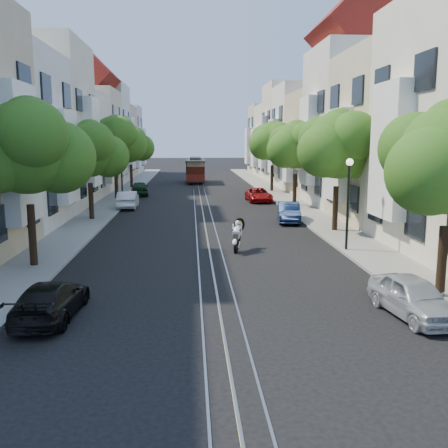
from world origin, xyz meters
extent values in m
plane|color=black|center=(0.00, 28.00, 0.00)|extent=(200.00, 200.00, 0.00)
cube|color=gray|center=(7.25, 28.00, 0.06)|extent=(2.50, 80.00, 0.12)
cube|color=gray|center=(-7.25, 28.00, 0.06)|extent=(2.50, 80.00, 0.12)
cube|color=gray|center=(-0.55, 28.00, 0.01)|extent=(0.06, 80.00, 0.02)
cube|color=gray|center=(0.00, 28.00, 0.01)|extent=(0.06, 80.00, 0.02)
cube|color=gray|center=(0.55, 28.00, 0.01)|extent=(0.06, 80.00, 0.02)
cube|color=tan|center=(0.00, 28.00, 0.00)|extent=(0.08, 80.00, 0.01)
cube|color=white|center=(8.20, 4.00, 4.62)|extent=(0.90, 3.04, 6.05)
cube|color=beige|center=(12.00, 12.00, 5.00)|extent=(7.00, 8.00, 10.00)
cube|color=white|center=(8.20, 12.00, 4.20)|extent=(0.90, 3.04, 5.50)
cube|color=silver|center=(12.00, 20.00, 6.00)|extent=(7.00, 8.00, 12.00)
cube|color=white|center=(8.20, 20.00, 5.04)|extent=(0.90, 3.04, 6.60)
cube|color=#C6B28C|center=(12.00, 28.00, 4.50)|extent=(7.00, 8.00, 9.00)
cube|color=white|center=(8.20, 28.00, 3.78)|extent=(0.90, 3.04, 4.95)
cube|color=white|center=(12.00, 36.00, 5.25)|extent=(7.00, 8.00, 10.50)
cube|color=white|center=(8.20, 36.00, 4.41)|extent=(0.90, 3.04, 5.78)
cube|color=beige|center=(12.00, 44.00, 5.75)|extent=(7.00, 8.00, 11.50)
cube|color=white|center=(8.20, 44.00, 4.83)|extent=(0.90, 3.04, 6.32)
cube|color=silver|center=(12.00, 52.00, 4.75)|extent=(7.00, 8.00, 9.50)
cube|color=white|center=(8.20, 52.00, 3.99)|extent=(0.90, 3.04, 5.23)
cube|color=beige|center=(12.00, 60.00, 5.00)|extent=(7.00, 8.00, 10.00)
cube|color=white|center=(8.20, 60.00, 4.20)|extent=(0.90, 3.04, 5.50)
cube|color=white|center=(-8.20, 4.00, 4.53)|extent=(0.90, 3.04, 5.93)
cube|color=white|center=(-8.20, 12.00, 4.12)|extent=(0.90, 3.04, 5.39)
cube|color=beige|center=(-12.00, 20.00, 5.88)|extent=(7.00, 8.00, 11.76)
cube|color=white|center=(-8.20, 20.00, 4.94)|extent=(0.90, 3.04, 6.47)
cube|color=silver|center=(-12.00, 28.00, 4.41)|extent=(7.00, 8.00, 8.82)
cube|color=white|center=(-8.20, 28.00, 3.70)|extent=(0.90, 3.04, 4.85)
cube|color=beige|center=(-12.00, 36.00, 5.14)|extent=(7.00, 8.00, 10.29)
cube|color=white|center=(-8.20, 36.00, 4.32)|extent=(0.90, 3.04, 5.66)
cube|color=silver|center=(-12.00, 44.00, 5.63)|extent=(7.00, 8.00, 11.27)
cube|color=white|center=(-8.20, 44.00, 4.73)|extent=(0.90, 3.04, 6.20)
cube|color=#C6B28C|center=(-12.00, 52.00, 4.66)|extent=(7.00, 8.00, 9.31)
cube|color=white|center=(-8.20, 52.00, 3.91)|extent=(0.90, 3.04, 5.12)
cube|color=white|center=(-12.00, 60.00, 4.90)|extent=(7.00, 8.00, 9.80)
cube|color=white|center=(-8.20, 60.00, 4.12)|extent=(0.90, 3.04, 5.39)
cylinder|color=black|center=(7.20, -3.00, 1.26)|extent=(0.30, 0.30, 2.27)
sphere|color=#1D4C13|center=(6.25, -3.70, 4.17)|extent=(2.64, 2.64, 2.64)
cylinder|color=black|center=(7.20, 9.00, 1.34)|extent=(0.30, 0.30, 2.45)
sphere|color=#1D4C13|center=(7.20, 9.00, 4.81)|extent=(3.64, 3.64, 3.64)
sphere|color=#1D4C13|center=(8.30, 9.50, 4.41)|extent=(2.91, 2.91, 2.91)
sphere|color=#1D4C13|center=(6.25, 8.30, 4.51)|extent=(2.84, 2.84, 2.84)
sphere|color=#1D4C13|center=(7.30, 9.10, 5.71)|extent=(2.18, 2.18, 2.18)
cylinder|color=black|center=(7.20, 20.00, 1.31)|extent=(0.30, 0.30, 2.38)
sphere|color=#1D4C13|center=(7.20, 20.00, 4.68)|extent=(3.54, 3.54, 3.54)
sphere|color=#1D4C13|center=(8.30, 20.50, 4.28)|extent=(2.83, 2.83, 2.83)
sphere|color=#1D4C13|center=(6.25, 19.30, 4.38)|extent=(2.76, 2.76, 2.76)
sphere|color=#1D4C13|center=(7.30, 20.10, 5.58)|extent=(2.12, 2.12, 2.12)
cylinder|color=black|center=(7.20, 31.00, 1.38)|extent=(0.30, 0.30, 2.52)
sphere|color=#1D4C13|center=(7.20, 31.00, 4.94)|extent=(3.74, 3.74, 3.74)
sphere|color=#1D4C13|center=(8.30, 31.50, 4.54)|extent=(3.00, 3.00, 3.00)
sphere|color=#1D4C13|center=(6.25, 30.30, 4.64)|extent=(2.92, 2.92, 2.92)
sphere|color=#1D4C13|center=(7.30, 31.10, 5.84)|extent=(2.25, 2.25, 2.25)
cylinder|color=black|center=(-7.20, 2.00, 1.34)|extent=(0.30, 0.30, 2.45)
sphere|color=#1D4C13|center=(-7.20, 2.00, 4.81)|extent=(3.64, 3.64, 3.64)
sphere|color=#1D4C13|center=(-6.10, 2.50, 4.41)|extent=(2.91, 2.91, 2.91)
sphere|color=#1D4C13|center=(-7.10, 2.10, 5.71)|extent=(2.18, 2.18, 2.18)
cylinder|color=black|center=(-7.20, 14.00, 1.26)|extent=(0.30, 0.30, 2.27)
sphere|color=#1D4C13|center=(-7.20, 14.00, 4.47)|extent=(3.38, 3.38, 3.38)
sphere|color=#1D4C13|center=(-6.10, 14.50, 4.07)|extent=(2.70, 2.70, 2.70)
sphere|color=#1D4C13|center=(-8.15, 13.30, 4.17)|extent=(2.64, 2.64, 2.64)
sphere|color=#1D4C13|center=(-7.10, 14.10, 5.38)|extent=(2.03, 2.03, 2.03)
cylinder|color=black|center=(-7.20, 25.00, 1.43)|extent=(0.30, 0.30, 2.62)
sphere|color=#1D4C13|center=(-7.20, 25.00, 5.14)|extent=(3.90, 3.90, 3.90)
sphere|color=#1D4C13|center=(-6.10, 25.50, 4.74)|extent=(3.12, 3.12, 3.12)
sphere|color=#1D4C13|center=(-8.15, 24.30, 4.84)|extent=(3.04, 3.04, 3.04)
sphere|color=#1D4C13|center=(-7.10, 25.10, 6.04)|extent=(2.34, 2.34, 2.34)
cylinder|color=black|center=(-7.20, 36.00, 1.31)|extent=(0.30, 0.30, 2.38)
sphere|color=#1D4C13|center=(-7.20, 36.00, 4.68)|extent=(3.54, 3.54, 3.54)
sphere|color=#1D4C13|center=(-6.10, 36.50, 4.28)|extent=(2.83, 2.83, 2.83)
sphere|color=#1D4C13|center=(-8.15, 35.30, 4.38)|extent=(2.76, 2.76, 2.76)
sphere|color=#1D4C13|center=(-7.10, 36.10, 5.58)|extent=(2.12, 2.12, 2.12)
cylinder|color=black|center=(6.30, 4.00, 2.12)|extent=(0.12, 0.12, 4.00)
sphere|color=#FFF2CC|center=(6.30, 4.00, 4.12)|extent=(0.32, 0.32, 0.32)
cylinder|color=black|center=(-6.30, 22.00, 2.12)|extent=(0.12, 0.12, 4.00)
sphere|color=#FFF2CC|center=(-6.30, 22.00, 4.12)|extent=(0.32, 0.32, 0.32)
torus|color=black|center=(1.20, 4.14, 0.29)|extent=(0.30, 0.73, 0.72)
torus|color=black|center=(1.44, 5.16, 1.11)|extent=(0.62, 0.53, 0.70)
ellipsoid|color=white|center=(1.30, 4.58, 0.85)|extent=(0.63, 1.04, 0.92)
ellipsoid|color=white|center=(1.24, 4.32, 1.00)|extent=(0.47, 0.60, 0.51)
cube|color=black|center=(1.16, 3.97, 0.74)|extent=(0.31, 0.51, 0.40)
cube|color=silver|center=(1.24, 4.29, 0.93)|extent=(0.43, 0.58, 0.21)
sphere|color=black|center=(1.31, 4.60, 0.99)|extent=(0.25, 0.25, 0.25)
cube|color=black|center=(-0.27, 42.30, 0.41)|extent=(2.17, 7.30, 0.27)
cube|color=#54150E|center=(-0.27, 42.30, 1.50)|extent=(2.23, 4.57, 2.18)
cube|color=beige|center=(-0.27, 42.30, 2.32)|extent=(2.28, 4.62, 0.55)
cube|color=#2D2D30|center=(-0.27, 42.30, 2.68)|extent=(2.35, 7.30, 0.16)
cube|color=#2D2D30|center=(-0.27, 42.30, 2.91)|extent=(1.32, 4.11, 0.32)
imported|color=#A7ADB3|center=(5.60, -4.55, 0.60)|extent=(1.84, 3.66, 1.20)
imported|color=#0C1A3E|center=(5.29, 12.54, 0.62)|extent=(1.81, 3.89, 1.24)
imported|color=maroon|center=(4.82, 23.14, 0.57)|extent=(2.01, 4.14, 1.14)
imported|color=black|center=(-4.90, -3.98, 0.54)|extent=(1.70, 3.82, 1.09)
imported|color=silver|center=(-5.60, 19.74, 0.65)|extent=(1.50, 4.00, 1.30)
imported|color=#143219|center=(-5.60, 28.60, 0.66)|extent=(1.99, 4.02, 1.32)
camera|label=1|loc=(-0.83, -18.09, 5.10)|focal=40.00mm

